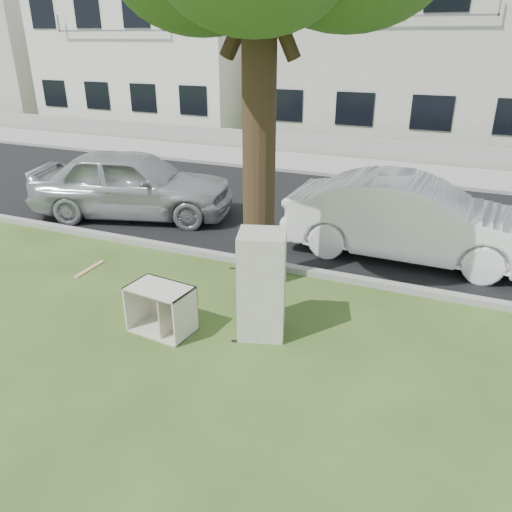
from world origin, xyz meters
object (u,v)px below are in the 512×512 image
at_px(fridge, 262,285).
at_px(car_left, 133,183).
at_px(cabinet, 161,309).
at_px(car_center, 411,219).

distance_m(fridge, car_left, 6.15).
relative_size(cabinet, car_center, 0.19).
relative_size(fridge, car_center, 0.33).
relative_size(fridge, cabinet, 1.72).
distance_m(cabinet, car_center, 5.26).
distance_m(cabinet, car_left, 5.52).
bearing_deg(cabinet, car_left, 135.69).
bearing_deg(car_center, cabinet, 145.41).
xyz_separation_m(cabinet, car_center, (3.02, 4.28, 0.44)).
distance_m(fridge, cabinet, 1.56).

